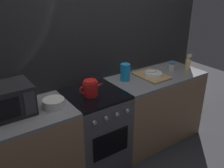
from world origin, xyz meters
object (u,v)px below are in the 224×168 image
(kettle, at_px, (91,88))
(dish_pile, at_px, (153,75))
(microwave, at_px, (4,101))
(stove_unit, at_px, (96,130))
(pitcher, at_px, (125,72))
(mixing_bowl, at_px, (54,103))
(spice_jar, at_px, (172,66))
(spray_bottle, at_px, (188,64))

(kettle, xyz_separation_m, dish_pile, (0.87, 0.01, -0.06))
(microwave, bearing_deg, stove_unit, -4.84)
(dish_pile, bearing_deg, microwave, 177.30)
(pitcher, height_order, dish_pile, pitcher)
(kettle, xyz_separation_m, pitcher, (0.53, 0.12, 0.02))
(mixing_bowl, xyz_separation_m, pitcher, (0.94, 0.13, 0.06))
(microwave, distance_m, dish_pile, 1.67)
(stove_unit, height_order, dish_pile, dish_pile)
(dish_pile, distance_m, spice_jar, 0.37)
(mixing_bowl, relative_size, spray_bottle, 0.99)
(pitcher, height_order, spray_bottle, spray_bottle)
(kettle, relative_size, pitcher, 1.42)
(stove_unit, xyz_separation_m, kettle, (-0.05, -0.02, 0.53))
(spice_jar, bearing_deg, stove_unit, -178.81)
(kettle, distance_m, pitcher, 0.54)
(mixing_bowl, relative_size, dish_pile, 0.50)
(kettle, height_order, spice_jar, kettle)
(dish_pile, bearing_deg, kettle, -179.24)
(microwave, xyz_separation_m, spray_bottle, (2.22, -0.15, -0.06))
(kettle, distance_m, spray_bottle, 1.42)
(microwave, relative_size, dish_pile, 1.15)
(stove_unit, height_order, kettle, kettle)
(kettle, bearing_deg, pitcher, 12.37)
(spice_jar, relative_size, spray_bottle, 0.52)
(pitcher, bearing_deg, microwave, -178.84)
(pitcher, distance_m, spray_bottle, 0.90)
(spice_jar, height_order, spray_bottle, spray_bottle)
(stove_unit, bearing_deg, kettle, -161.78)
(mixing_bowl, bearing_deg, dish_pile, 1.30)
(spray_bottle, bearing_deg, spice_jar, 152.49)
(spray_bottle, bearing_deg, dish_pile, 173.02)
(dish_pile, bearing_deg, mixing_bowl, -178.70)
(kettle, xyz_separation_m, spice_jar, (1.23, 0.04, -0.03))
(spice_jar, bearing_deg, kettle, -178.04)
(stove_unit, bearing_deg, pitcher, 11.69)
(microwave, bearing_deg, pitcher, 1.16)
(pitcher, xyz_separation_m, spice_jar, (0.70, -0.07, -0.05))
(pitcher, relative_size, spray_bottle, 0.99)
(spice_jar, distance_m, spray_bottle, 0.21)
(kettle, relative_size, dish_pile, 0.71)
(mixing_bowl, height_order, spray_bottle, spray_bottle)
(spice_jar, bearing_deg, mixing_bowl, -177.92)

